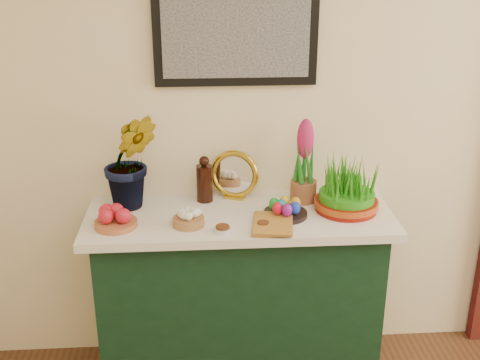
# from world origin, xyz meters

# --- Properties ---
(sideboard) EXTENTS (1.30, 0.45, 0.85)m
(sideboard) POSITION_xyz_m (-0.49, 2.00, 0.42)
(sideboard) COLOR #12321D
(sideboard) RESTS_ON ground
(tablecloth) EXTENTS (1.40, 0.55, 0.04)m
(tablecloth) POSITION_xyz_m (-0.49, 2.00, 0.87)
(tablecloth) COLOR white
(tablecloth) RESTS_ON sideboard
(hyacinth_green) EXTENTS (0.33, 0.29, 0.60)m
(hyacinth_green) POSITION_xyz_m (-0.98, 2.11, 1.19)
(hyacinth_green) COLOR #217720
(hyacinth_green) RESTS_ON tablecloth
(apple_bowl) EXTENTS (0.21, 0.21, 0.09)m
(apple_bowl) POSITION_xyz_m (-1.03, 1.90, 0.93)
(apple_bowl) COLOR #AF6139
(apple_bowl) RESTS_ON tablecloth
(garlic_basket) EXTENTS (0.17, 0.17, 0.08)m
(garlic_basket) POSITION_xyz_m (-0.72, 1.89, 0.92)
(garlic_basket) COLOR #AE7A46
(garlic_basket) RESTS_ON tablecloth
(vinegar_cruet) EXTENTS (0.08, 0.08, 0.23)m
(vinegar_cruet) POSITION_xyz_m (-0.64, 2.15, 0.99)
(vinegar_cruet) COLOR black
(vinegar_cruet) RESTS_ON tablecloth
(mirror) EXTENTS (0.24, 0.12, 0.24)m
(mirror) POSITION_xyz_m (-0.50, 2.18, 1.00)
(mirror) COLOR gold
(mirror) RESTS_ON tablecloth
(book) EXTENTS (0.19, 0.25, 0.03)m
(book) POSITION_xyz_m (-0.44, 1.86, 0.91)
(book) COLOR #AF7B2C
(book) RESTS_ON tablecloth
(spice_dish_left) EXTENTS (0.07, 0.07, 0.03)m
(spice_dish_left) POSITION_xyz_m (-0.57, 1.81, 0.90)
(spice_dish_left) COLOR silver
(spice_dish_left) RESTS_ON tablecloth
(spice_dish_right) EXTENTS (0.06, 0.06, 0.03)m
(spice_dish_right) POSITION_xyz_m (-0.39, 1.84, 0.90)
(spice_dish_right) COLOR silver
(spice_dish_right) RESTS_ON tablecloth
(egg_plate) EXTENTS (0.25, 0.25, 0.08)m
(egg_plate) POSITION_xyz_m (-0.28, 1.95, 0.92)
(egg_plate) COLOR black
(egg_plate) RESTS_ON tablecloth
(hyacinth_pink) EXTENTS (0.12, 0.12, 0.41)m
(hyacinth_pink) POSITION_xyz_m (-0.17, 2.12, 1.07)
(hyacinth_pink) COLOR #9A5A36
(hyacinth_pink) RESTS_ON tablecloth
(wheatgrass_sabzeh) EXTENTS (0.29, 0.29, 0.24)m
(wheatgrass_sabzeh) POSITION_xyz_m (0.01, 2.00, 1.00)
(wheatgrass_sabzeh) COLOR maroon
(wheatgrass_sabzeh) RESTS_ON tablecloth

